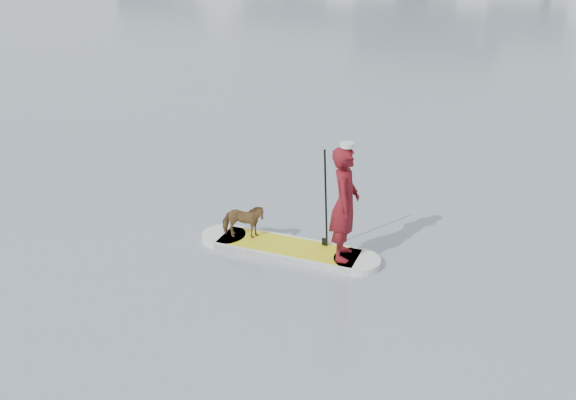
% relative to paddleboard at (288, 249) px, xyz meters
% --- Properties ---
extents(ground, '(140.00, 140.00, 0.00)m').
position_rel_paddleboard_xyz_m(ground, '(0.30, 3.45, -0.06)').
color(ground, slate).
rests_on(ground, ground).
extents(paddleboard, '(3.30, 0.89, 0.12)m').
position_rel_paddleboard_xyz_m(paddleboard, '(0.00, 0.00, 0.00)').
color(paddleboard, yellow).
rests_on(paddleboard, ground).
extents(paddler, '(0.62, 0.80, 1.96)m').
position_rel_paddleboard_xyz_m(paddler, '(0.99, 0.04, 1.04)').
color(paddler, maroon).
rests_on(paddler, paddleboard).
extents(white_cap, '(0.22, 0.22, 0.07)m').
position_rel_paddleboard_xyz_m(white_cap, '(0.99, 0.04, 2.05)').
color(white_cap, silver).
rests_on(white_cap, paddler).
extents(dog, '(0.85, 0.58, 0.65)m').
position_rel_paddleboard_xyz_m(dog, '(-0.86, -0.03, 0.39)').
color(dog, '#51341B').
rests_on(dog, paddleboard).
extents(paddle, '(0.10, 0.30, 2.00)m').
position_rel_paddleboard_xyz_m(paddle, '(0.58, 0.27, 0.74)').
color(paddle, black).
rests_on(paddle, ground).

